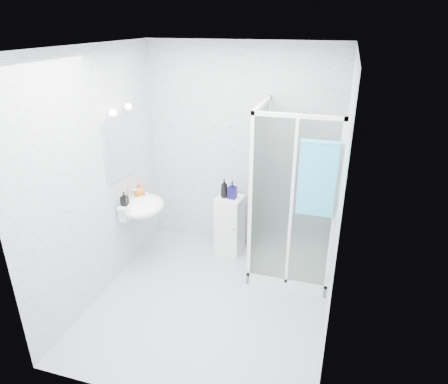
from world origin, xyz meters
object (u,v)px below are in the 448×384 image
(shower_enclosure, at_px, (285,240))
(hand_towel, at_px, (317,177))
(shampoo_bottle_a, at_px, (224,188))
(storage_cabinet, at_px, (230,225))
(soap_dispenser_orange, at_px, (139,190))
(soap_dispenser_black, at_px, (124,199))
(wall_basin, at_px, (142,206))
(shampoo_bottle_b, at_px, (232,190))

(shower_enclosure, height_order, hand_towel, shower_enclosure)
(hand_towel, bearing_deg, shampoo_bottle_a, 149.13)
(storage_cabinet, bearing_deg, soap_dispenser_orange, -147.21)
(shower_enclosure, distance_m, shampoo_bottle_a, 0.97)
(storage_cabinet, bearing_deg, soap_dispenser_black, -138.14)
(hand_towel, xyz_separation_m, shampoo_bottle_a, (-1.13, 0.68, -0.53))
(shower_enclosure, relative_size, storage_cabinet, 2.61)
(hand_towel, height_order, shampoo_bottle_a, hand_towel)
(wall_basin, bearing_deg, storage_cabinet, 33.84)
(storage_cabinet, bearing_deg, hand_towel, -27.40)
(shampoo_bottle_a, xyz_separation_m, shampoo_bottle_b, (0.10, 0.00, -0.01))
(shower_enclosure, xyz_separation_m, soap_dispenser_black, (-1.78, -0.47, 0.50))
(storage_cabinet, xyz_separation_m, soap_dispenser_orange, (-0.97, -0.50, 0.57))
(storage_cabinet, bearing_deg, shampoo_bottle_a, -164.38)
(hand_towel, bearing_deg, shower_enclosure, 127.74)
(storage_cabinet, relative_size, shampoo_bottle_b, 3.47)
(shower_enclosure, distance_m, soap_dispenser_black, 1.91)
(hand_towel, relative_size, soap_dispenser_black, 4.73)
(wall_basin, height_order, soap_dispenser_orange, soap_dispenser_orange)
(storage_cabinet, distance_m, soap_dispenser_orange, 1.23)
(wall_basin, distance_m, shampoo_bottle_a, 1.03)
(storage_cabinet, distance_m, shampoo_bottle_b, 0.49)
(shampoo_bottle_a, relative_size, soap_dispenser_orange, 1.37)
(soap_dispenser_black, bearing_deg, hand_towel, 1.79)
(shampoo_bottle_b, bearing_deg, wall_basin, -147.60)
(shampoo_bottle_b, bearing_deg, shampoo_bottle_a, -179.11)
(shower_enclosure, height_order, wall_basin, shower_enclosure)
(shower_enclosure, xyz_separation_m, storage_cabinet, (-0.75, 0.29, -0.06))
(wall_basin, height_order, storage_cabinet, wall_basin)
(shower_enclosure, xyz_separation_m, wall_basin, (-1.66, -0.32, 0.35))
(shower_enclosure, bearing_deg, wall_basin, -169.19)
(wall_basin, relative_size, shampoo_bottle_a, 2.33)
(hand_towel, height_order, soap_dispenser_orange, hand_towel)
(soap_dispenser_orange, bearing_deg, soap_dispenser_black, -102.17)
(shampoo_bottle_a, bearing_deg, wall_basin, -144.60)
(shampoo_bottle_a, relative_size, shampoo_bottle_b, 1.09)
(wall_basin, height_order, shampoo_bottle_a, wall_basin)
(hand_towel, distance_m, soap_dispenser_black, 2.14)
(wall_basin, xyz_separation_m, soap_dispenser_orange, (-0.07, 0.10, 0.15))
(hand_towel, relative_size, soap_dispenser_orange, 4.38)
(soap_dispenser_orange, bearing_deg, hand_towel, -5.30)
(storage_cabinet, relative_size, shampoo_bottle_a, 3.19)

